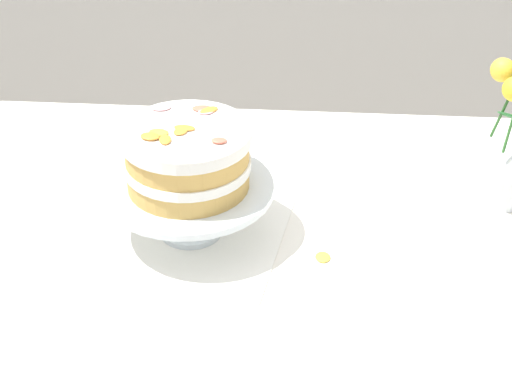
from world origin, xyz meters
TOP-DOWN VIEW (x-y plane):
  - dining_table at (0.00, -0.03)m, footprint 1.40×1.00m
  - linen_napkin at (-0.19, 0.02)m, footprint 0.37×0.37m
  - cake_stand at (-0.19, 0.02)m, footprint 0.29×0.29m
  - layer_cake at (-0.19, 0.02)m, footprint 0.22×0.22m
  - loose_petal_0 at (0.04, -0.03)m, footprint 0.03×0.03m

SIDE VIEW (x-z plane):
  - dining_table at x=0.00m, z-range 0.28..1.02m
  - linen_napkin at x=-0.19m, z-range 0.74..0.74m
  - loose_petal_0 at x=0.04m, z-range 0.74..0.74m
  - cake_stand at x=-0.19m, z-range 0.77..0.87m
  - layer_cake at x=-0.19m, z-range 0.84..0.95m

